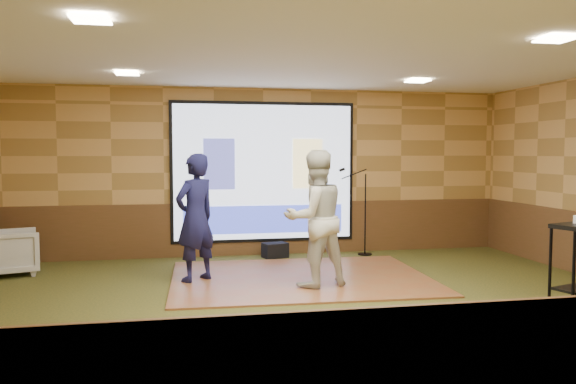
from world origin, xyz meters
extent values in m
plane|color=#2A3819|center=(0.00, 0.00, 0.00)|extent=(9.00, 9.00, 0.00)
cube|color=tan|center=(0.00, 3.50, 1.50)|extent=(9.00, 0.04, 3.00)
cube|color=tan|center=(0.00, -3.50, 1.50)|extent=(9.00, 0.04, 3.00)
cube|color=white|center=(0.00, 0.00, 3.00)|extent=(9.00, 7.00, 0.04)
cube|color=#553A1C|center=(0.00, 3.48, 0.47)|extent=(9.00, 0.04, 0.95)
cube|color=#553A1C|center=(0.00, -3.48, 0.47)|extent=(9.00, 0.04, 0.95)
cube|color=black|center=(0.00, 3.45, 1.50)|extent=(3.32, 0.03, 2.52)
cube|color=#C9DBFF|center=(0.00, 3.42, 1.50)|extent=(3.20, 0.02, 2.40)
cube|color=#3E4288|center=(-0.80, 3.40, 1.65)|extent=(0.55, 0.01, 0.90)
cube|color=#EAD787|center=(0.80, 3.40, 1.65)|extent=(0.55, 0.01, 0.90)
cube|color=blue|center=(0.00, 3.40, 0.65)|extent=(2.88, 0.01, 0.50)
cube|color=#FFE8BF|center=(-2.20, 1.80, 2.97)|extent=(0.32, 0.32, 0.02)
cube|color=#FFE8BF|center=(2.20, 1.80, 2.97)|extent=(0.32, 0.32, 0.02)
cube|color=#FFE8BF|center=(-2.20, -1.50, 2.97)|extent=(0.32, 0.32, 0.02)
cube|color=#FFE8BF|center=(2.20, -1.50, 2.97)|extent=(0.32, 0.32, 0.02)
cube|color=brown|center=(0.24, 1.41, 0.01)|extent=(3.82, 2.97, 0.03)
imported|color=#151644|center=(-1.27, 1.47, 0.93)|extent=(0.79, 0.75, 1.81)
imported|color=beige|center=(0.32, 0.84, 0.96)|extent=(1.06, 0.92, 1.86)
cylinder|color=black|center=(2.87, -1.02, 0.49)|extent=(0.04, 0.04, 0.97)
cylinder|color=black|center=(2.87, -0.61, 0.49)|extent=(0.04, 0.04, 0.97)
cylinder|color=black|center=(1.80, 3.09, 0.01)|extent=(0.25, 0.25, 0.02)
cylinder|color=black|center=(1.80, 3.09, 0.73)|extent=(0.02, 0.02, 1.47)
cylinder|color=black|center=(1.58, 3.09, 1.47)|extent=(0.47, 0.02, 0.18)
cylinder|color=black|center=(1.36, 3.09, 1.55)|extent=(0.11, 0.05, 0.08)
imported|color=gray|center=(-4.00, 2.50, 0.35)|extent=(0.94, 0.93, 0.69)
cube|color=black|center=(0.15, 3.13, 0.13)|extent=(0.48, 0.38, 0.26)
camera|label=1|loc=(-1.47, -6.54, 1.85)|focal=35.00mm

